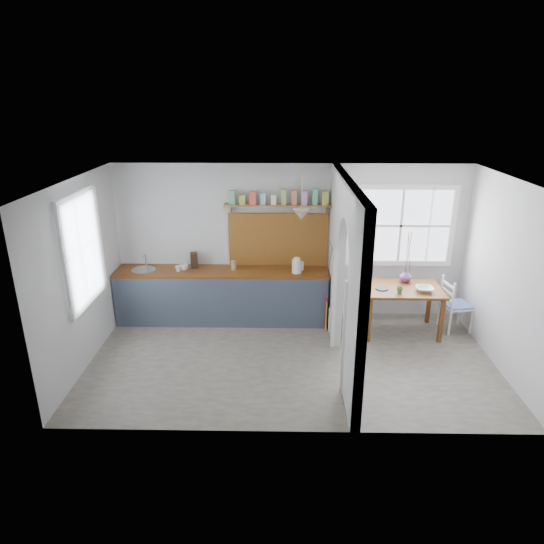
{
  "coord_description": "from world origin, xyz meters",
  "views": [
    {
      "loc": [
        -0.16,
        -6.17,
        3.64
      ],
      "look_at": [
        -0.29,
        0.53,
        1.16
      ],
      "focal_mm": 32.0,
      "sensor_mm": 36.0,
      "label": 1
    }
  ],
  "objects_px": {
    "chair_right": "(456,304)",
    "vase": "(406,276)",
    "chair_left": "(344,306)",
    "kettle": "(297,265)",
    "dining_table": "(400,310)"
  },
  "relations": [
    {
      "from": "chair_left",
      "to": "chair_right",
      "type": "height_order",
      "value": "chair_right"
    },
    {
      "from": "chair_right",
      "to": "vase",
      "type": "xyz_separation_m",
      "value": [
        -0.81,
        0.17,
        0.42
      ]
    },
    {
      "from": "dining_table",
      "to": "kettle",
      "type": "distance_m",
      "value": 1.81
    },
    {
      "from": "kettle",
      "to": "vase",
      "type": "bearing_deg",
      "value": -1.59
    },
    {
      "from": "vase",
      "to": "kettle",
      "type": "bearing_deg",
      "value": 179.06
    },
    {
      "from": "chair_left",
      "to": "chair_right",
      "type": "xyz_separation_m",
      "value": [
        1.81,
        0.04,
        0.02
      ]
    },
    {
      "from": "vase",
      "to": "chair_right",
      "type": "bearing_deg",
      "value": -12.13
    },
    {
      "from": "dining_table",
      "to": "chair_right",
      "type": "bearing_deg",
      "value": 5.91
    },
    {
      "from": "dining_table",
      "to": "vase",
      "type": "distance_m",
      "value": 0.56
    },
    {
      "from": "chair_left",
      "to": "chair_right",
      "type": "relative_size",
      "value": 0.95
    },
    {
      "from": "chair_left",
      "to": "kettle",
      "type": "bearing_deg",
      "value": -82.99
    },
    {
      "from": "chair_right",
      "to": "vase",
      "type": "bearing_deg",
      "value": 67.66
    },
    {
      "from": "kettle",
      "to": "vase",
      "type": "height_order",
      "value": "kettle"
    },
    {
      "from": "dining_table",
      "to": "vase",
      "type": "relative_size",
      "value": 5.93
    },
    {
      "from": "chair_left",
      "to": "vase",
      "type": "distance_m",
      "value": 1.11
    }
  ]
}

